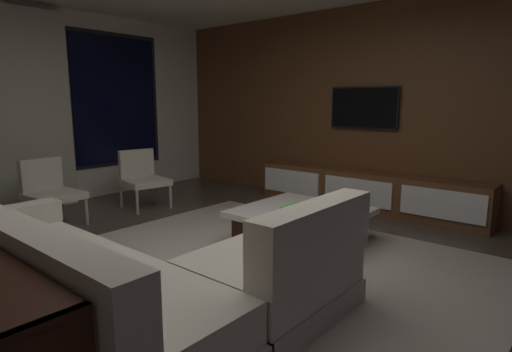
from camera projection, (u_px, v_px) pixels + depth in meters
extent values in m
plane|color=#473D33|center=(225.00, 277.00, 3.45)|extent=(9.20, 9.20, 0.00)
cube|color=silver|center=(25.00, 108.00, 5.54)|extent=(6.60, 0.12, 2.70)
cube|color=black|center=(116.00, 100.00, 6.46)|extent=(1.52, 0.02, 2.02)
cube|color=black|center=(116.00, 100.00, 6.45)|extent=(1.40, 0.03, 1.90)
cube|color=brown|center=(385.00, 108.00, 5.52)|extent=(0.12, 7.80, 2.70)
cube|color=#ADA391|center=(261.00, 267.00, 3.65)|extent=(3.20, 3.80, 0.01)
cube|color=#B1A997|center=(75.00, 316.00, 2.65)|extent=(0.90, 2.50, 0.18)
cube|color=beige|center=(73.00, 285.00, 2.62)|extent=(0.86, 2.42, 0.24)
cube|color=beige|center=(6.00, 252.00, 2.29)|extent=(0.20, 2.50, 0.40)
cube|color=beige|center=(0.00, 220.00, 3.31)|extent=(0.90, 0.20, 0.18)
cube|color=#B1A997|center=(270.00, 299.00, 2.88)|extent=(1.10, 0.90, 0.18)
cube|color=beige|center=(270.00, 270.00, 2.85)|extent=(1.07, 0.86, 0.24)
cube|color=beige|center=(315.00, 236.00, 2.57)|extent=(1.10, 0.20, 0.40)
cube|color=#B2A893|center=(54.00, 266.00, 2.20)|extent=(0.10, 0.36, 0.36)
cube|color=black|center=(301.00, 230.00, 4.25)|extent=(1.00, 1.00, 0.30)
cube|color=white|center=(301.00, 212.00, 4.21)|extent=(1.16, 1.16, 0.06)
cube|color=#4F36CD|center=(296.00, 212.00, 4.09)|extent=(0.24, 0.15, 0.02)
cube|color=#68D598|center=(296.00, 209.00, 4.08)|extent=(0.28, 0.21, 0.02)
cube|color=#65CD3E|center=(296.00, 206.00, 4.10)|extent=(0.26, 0.19, 0.02)
cylinder|color=#B2ADA0|center=(171.00, 195.00, 5.65)|extent=(0.04, 0.04, 0.36)
cylinder|color=#B2ADA0|center=(137.00, 201.00, 5.34)|extent=(0.04, 0.04, 0.36)
cylinder|color=#B2ADA0|center=(153.00, 190.00, 6.02)|extent=(0.04, 0.04, 0.36)
cylinder|color=#B2ADA0|center=(121.00, 194.00, 5.71)|extent=(0.04, 0.04, 0.36)
cube|color=beige|center=(145.00, 182.00, 5.65)|extent=(0.62, 0.64, 0.08)
cube|color=beige|center=(136.00, 163.00, 5.79)|extent=(0.49, 0.16, 0.38)
cylinder|color=#B2ADA0|center=(87.00, 210.00, 4.90)|extent=(0.04, 0.04, 0.36)
cylinder|color=#B2ADA0|center=(47.00, 219.00, 4.51)|extent=(0.04, 0.04, 0.36)
cylinder|color=#B2ADA0|center=(63.00, 204.00, 5.18)|extent=(0.04, 0.04, 0.36)
cylinder|color=#B2ADA0|center=(23.00, 212.00, 4.79)|extent=(0.04, 0.04, 0.36)
cube|color=beige|center=(54.00, 196.00, 4.82)|extent=(0.59, 0.61, 0.08)
cube|color=beige|center=(41.00, 174.00, 4.91)|extent=(0.49, 0.13, 0.38)
cube|color=brown|center=(365.00, 191.00, 5.57)|extent=(0.44, 3.10, 0.52)
cube|color=white|center=(442.00, 204.00, 4.73)|extent=(0.02, 0.93, 0.33)
cube|color=white|center=(357.00, 192.00, 5.39)|extent=(0.02, 0.93, 0.33)
cube|color=white|center=(291.00, 182.00, 6.05)|extent=(0.02, 0.93, 0.33)
cube|color=black|center=(429.00, 212.00, 5.02)|extent=(0.33, 0.68, 0.19)
cube|color=#76BC9F|center=(451.00, 217.00, 4.86)|extent=(0.03, 0.04, 0.18)
cube|color=pink|center=(445.00, 216.00, 4.90)|extent=(0.03, 0.04, 0.17)
cube|color=#D79CA4|center=(438.00, 214.00, 4.95)|extent=(0.03, 0.04, 0.18)
cube|color=#AB8DA1|center=(432.00, 213.00, 5.00)|extent=(0.03, 0.04, 0.17)
cube|color=gray|center=(425.00, 212.00, 5.04)|extent=(0.03, 0.04, 0.18)
cube|color=#88C68C|center=(419.00, 212.00, 5.09)|extent=(0.03, 0.04, 0.16)
cube|color=#C6A4B9|center=(413.00, 210.00, 5.14)|extent=(0.03, 0.04, 0.17)
cube|color=#42479F|center=(407.00, 210.00, 5.19)|extent=(0.03, 0.04, 0.15)
cube|color=black|center=(364.00, 108.00, 5.60)|extent=(0.04, 0.96, 0.56)
cube|color=black|center=(364.00, 108.00, 5.60)|extent=(0.05, 0.92, 0.52)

